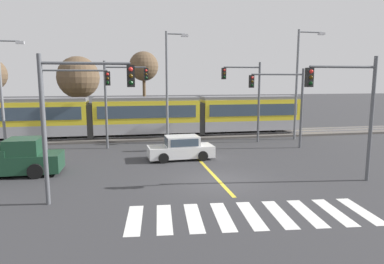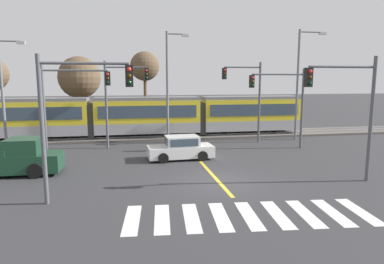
{
  "view_description": "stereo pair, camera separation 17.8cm",
  "coord_description": "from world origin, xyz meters",
  "px_view_note": "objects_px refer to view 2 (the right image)",
  "views": [
    {
      "loc": [
        -4.6,
        -16.17,
        5.09
      ],
      "look_at": [
        -0.18,
        6.31,
        1.6
      ],
      "focal_mm": 32.0,
      "sensor_mm": 36.0,
      "label": 1
    },
    {
      "loc": [
        -4.42,
        -16.2,
        5.09
      ],
      "look_at": [
        -0.18,
        6.31,
        1.6
      ],
      "focal_mm": 32.0,
      "sensor_mm": 36.0,
      "label": 2
    }
  ],
  "objects_px": {
    "pickup_truck": "(11,159)",
    "traffic_light_far_right": "(248,90)",
    "traffic_light_mid_left": "(67,96)",
    "traffic_light_mid_right": "(284,96)",
    "traffic_light_near_left": "(73,106)",
    "street_lamp_west": "(4,87)",
    "street_lamp_centre": "(169,81)",
    "traffic_light_near_right": "(350,101)",
    "light_rail_tram": "(147,115)",
    "street_lamp_east": "(300,78)",
    "bare_tree_west": "(79,78)",
    "sedan_crossing": "(181,148)",
    "traffic_light_far_left": "(120,92)",
    "bare_tree_east": "(145,67)"
  },
  "relations": [
    {
      "from": "pickup_truck",
      "to": "traffic_light_far_right",
      "type": "distance_m",
      "value": 17.57
    },
    {
      "from": "traffic_light_mid_left",
      "to": "traffic_light_mid_right",
      "type": "bearing_deg",
      "value": 1.93
    },
    {
      "from": "traffic_light_near_left",
      "to": "street_lamp_west",
      "type": "bearing_deg",
      "value": 117.64
    },
    {
      "from": "traffic_light_far_right",
      "to": "street_lamp_centre",
      "type": "distance_m",
      "value": 6.37
    },
    {
      "from": "traffic_light_near_right",
      "to": "traffic_light_near_left",
      "type": "bearing_deg",
      "value": -177.98
    },
    {
      "from": "light_rail_tram",
      "to": "traffic_light_far_right",
      "type": "relative_size",
      "value": 4.3
    },
    {
      "from": "traffic_light_mid_right",
      "to": "street_lamp_east",
      "type": "distance_m",
      "value": 4.96
    },
    {
      "from": "traffic_light_mid_left",
      "to": "street_lamp_west",
      "type": "distance_m",
      "value": 6.48
    },
    {
      "from": "light_rail_tram",
      "to": "bare_tree_west",
      "type": "xyz_separation_m",
      "value": [
        -6.21,
        4.71,
        3.27
      ]
    },
    {
      "from": "pickup_truck",
      "to": "traffic_light_near_left",
      "type": "relative_size",
      "value": 0.89
    },
    {
      "from": "sedan_crossing",
      "to": "traffic_light_far_left",
      "type": "relative_size",
      "value": 0.66
    },
    {
      "from": "sedan_crossing",
      "to": "traffic_light_near_right",
      "type": "height_order",
      "value": "traffic_light_near_right"
    },
    {
      "from": "bare_tree_west",
      "to": "bare_tree_east",
      "type": "xyz_separation_m",
      "value": [
        6.36,
        1.14,
        1.1
      ]
    },
    {
      "from": "traffic_light_far_right",
      "to": "sedan_crossing",
      "type": "bearing_deg",
      "value": -141.85
    },
    {
      "from": "pickup_truck",
      "to": "street_lamp_east",
      "type": "bearing_deg",
      "value": 20.07
    },
    {
      "from": "traffic_light_far_right",
      "to": "traffic_light_mid_left",
      "type": "bearing_deg",
      "value": -165.49
    },
    {
      "from": "traffic_light_mid_right",
      "to": "pickup_truck",
      "type": "bearing_deg",
      "value": -167.42
    },
    {
      "from": "street_lamp_west",
      "to": "pickup_truck",
      "type": "bearing_deg",
      "value": -71.75
    },
    {
      "from": "street_lamp_west",
      "to": "bare_tree_east",
      "type": "bearing_deg",
      "value": 40.38
    },
    {
      "from": "sedan_crossing",
      "to": "light_rail_tram",
      "type": "bearing_deg",
      "value": 100.44
    },
    {
      "from": "bare_tree_west",
      "to": "sedan_crossing",
      "type": "bearing_deg",
      "value": -59.81
    },
    {
      "from": "bare_tree_east",
      "to": "pickup_truck",
      "type": "bearing_deg",
      "value": -116.11
    },
    {
      "from": "traffic_light_mid_right",
      "to": "sedan_crossing",
      "type": "bearing_deg",
      "value": -166.2
    },
    {
      "from": "sedan_crossing",
      "to": "bare_tree_west",
      "type": "bearing_deg",
      "value": 120.19
    },
    {
      "from": "traffic_light_far_left",
      "to": "street_lamp_east",
      "type": "distance_m",
      "value": 15.03
    },
    {
      "from": "pickup_truck",
      "to": "traffic_light_far_left",
      "type": "bearing_deg",
      "value": 48.57
    },
    {
      "from": "bare_tree_west",
      "to": "bare_tree_east",
      "type": "distance_m",
      "value": 6.55
    },
    {
      "from": "traffic_light_near_left",
      "to": "street_lamp_east",
      "type": "relative_size",
      "value": 0.66
    },
    {
      "from": "sedan_crossing",
      "to": "traffic_light_far_right",
      "type": "distance_m",
      "value": 8.7
    },
    {
      "from": "traffic_light_mid_left",
      "to": "bare_tree_east",
      "type": "bearing_deg",
      "value": 66.87
    },
    {
      "from": "street_lamp_centre",
      "to": "bare_tree_east",
      "type": "xyz_separation_m",
      "value": [
        -1.49,
        8.49,
        1.44
      ]
    },
    {
      "from": "traffic_light_far_right",
      "to": "bare_tree_west",
      "type": "bearing_deg",
      "value": 148.72
    },
    {
      "from": "traffic_light_far_left",
      "to": "traffic_light_near_left",
      "type": "bearing_deg",
      "value": -98.03
    },
    {
      "from": "street_lamp_west",
      "to": "bare_tree_east",
      "type": "xyz_separation_m",
      "value": [
        10.59,
        9.01,
        1.87
      ]
    },
    {
      "from": "light_rail_tram",
      "to": "traffic_light_far_left",
      "type": "height_order",
      "value": "traffic_light_far_left"
    },
    {
      "from": "light_rail_tram",
      "to": "traffic_light_mid_left",
      "type": "distance_m",
      "value": 9.32
    },
    {
      "from": "light_rail_tram",
      "to": "bare_tree_east",
      "type": "xyz_separation_m",
      "value": [
        0.15,
        5.84,
        4.37
      ]
    },
    {
      "from": "sedan_crossing",
      "to": "traffic_light_mid_left",
      "type": "bearing_deg",
      "value": 168.34
    },
    {
      "from": "traffic_light_far_right",
      "to": "bare_tree_west",
      "type": "relative_size",
      "value": 0.88
    },
    {
      "from": "sedan_crossing",
      "to": "street_lamp_west",
      "type": "xyz_separation_m",
      "value": [
        -12.05,
        5.58,
        3.85
      ]
    },
    {
      "from": "light_rail_tram",
      "to": "street_lamp_east",
      "type": "xyz_separation_m",
      "value": [
        12.74,
        -3.14,
        3.2
      ]
    },
    {
      "from": "street_lamp_east",
      "to": "bare_tree_east",
      "type": "distance_m",
      "value": 15.51
    },
    {
      "from": "street_lamp_east",
      "to": "light_rail_tram",
      "type": "bearing_deg",
      "value": 166.17
    },
    {
      "from": "light_rail_tram",
      "to": "traffic_light_far_right",
      "type": "height_order",
      "value": "traffic_light_far_right"
    },
    {
      "from": "traffic_light_far_right",
      "to": "traffic_light_mid_left",
      "type": "distance_m",
      "value": 13.75
    },
    {
      "from": "pickup_truck",
      "to": "street_lamp_east",
      "type": "xyz_separation_m",
      "value": [
        20.7,
        7.56,
        4.4
      ]
    },
    {
      "from": "traffic_light_far_left",
      "to": "traffic_light_near_right",
      "type": "xyz_separation_m",
      "value": [
        11.18,
        -11.09,
        -0.14
      ]
    },
    {
      "from": "street_lamp_west",
      "to": "traffic_light_mid_right",
      "type": "bearing_deg",
      "value": -10.2
    },
    {
      "from": "street_lamp_west",
      "to": "bare_tree_east",
      "type": "distance_m",
      "value": 14.03
    },
    {
      "from": "bare_tree_west",
      "to": "traffic_light_far_right",
      "type": "bearing_deg",
      "value": -31.28
    }
  ]
}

